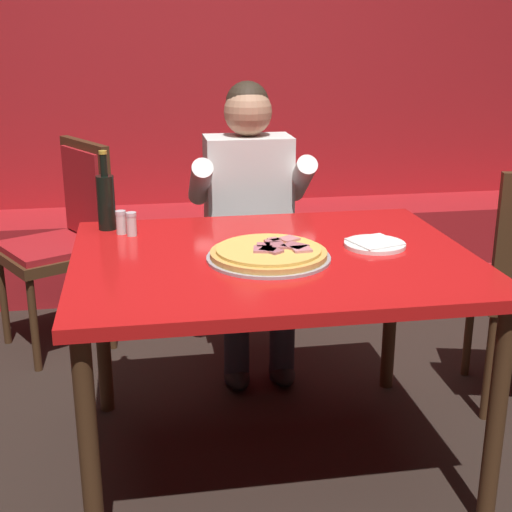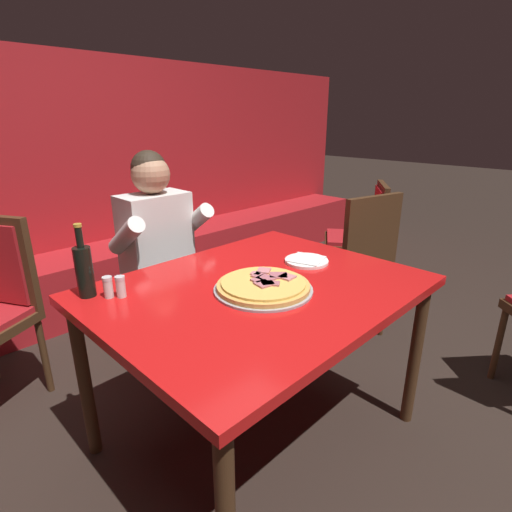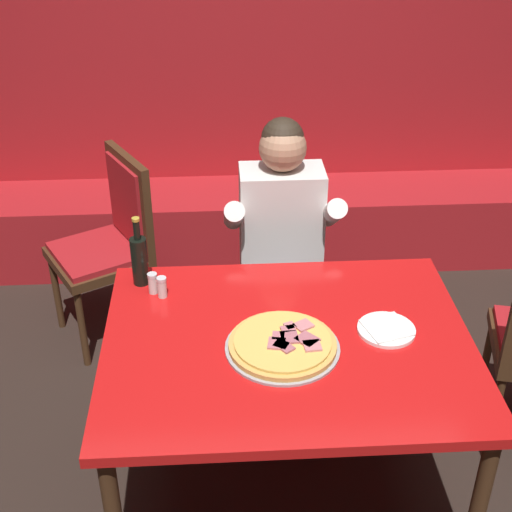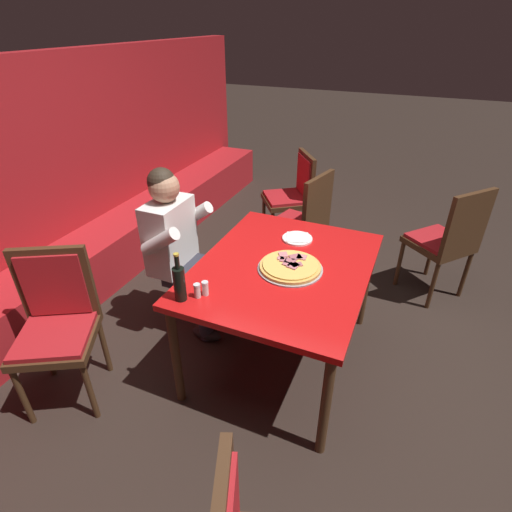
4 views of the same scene
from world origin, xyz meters
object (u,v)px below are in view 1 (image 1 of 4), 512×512
object	(u,v)px
shaker_parmesan	(132,225)
pizza	(269,254)
diner_seated_blue_shirt	(251,215)
shaker_oregano	(121,223)
main_dining_table	(273,276)
dining_chair_near_right	(67,231)
beer_bottle	(106,200)
plate_white_paper	(375,244)

from	to	relation	value
shaker_parmesan	pizza	bearing A→B (deg)	-38.86
diner_seated_blue_shirt	shaker_oregano	bearing A→B (deg)	-139.92
main_dining_table	diner_seated_blue_shirt	xyz separation A→B (m)	(0.06, 0.80, 0.00)
shaker_parmesan	dining_chair_near_right	distance (m)	0.95
main_dining_table	pizza	distance (m)	0.11
main_dining_table	dining_chair_near_right	bearing A→B (deg)	123.73
beer_bottle	shaker_parmesan	xyz separation A→B (m)	(0.09, -0.10, -0.07)
diner_seated_blue_shirt	dining_chair_near_right	xyz separation A→B (m)	(-0.83, 0.36, -0.14)
plate_white_paper	dining_chair_near_right	distance (m)	1.62
diner_seated_blue_shirt	pizza	bearing A→B (deg)	-95.31
shaker_oregano	shaker_parmesan	bearing A→B (deg)	-38.72
shaker_oregano	dining_chair_near_right	bearing A→B (deg)	108.61
beer_bottle	shaker_oregano	xyz separation A→B (m)	(0.05, -0.07, -0.07)
shaker_oregano	dining_chair_near_right	world-z (taller)	dining_chair_near_right
main_dining_table	diner_seated_blue_shirt	world-z (taller)	diner_seated_blue_shirt
dining_chair_near_right	beer_bottle	bearing A→B (deg)	-73.26
pizza	shaker_parmesan	distance (m)	0.56
diner_seated_blue_shirt	shaker_parmesan	bearing A→B (deg)	-136.17
main_dining_table	pizza	world-z (taller)	pizza
pizza	dining_chair_near_right	size ratio (longest dim) A/B	0.41
diner_seated_blue_shirt	dining_chair_near_right	size ratio (longest dim) A/B	1.29
plate_white_paper	shaker_parmesan	xyz separation A→B (m)	(-0.82, 0.27, 0.03)
shaker_parmesan	diner_seated_blue_shirt	size ratio (longest dim) A/B	0.07
shaker_parmesan	main_dining_table	bearing A→B (deg)	-33.36
beer_bottle	dining_chair_near_right	bearing A→B (deg)	106.74
main_dining_table	dining_chair_near_right	size ratio (longest dim) A/B	1.33
plate_white_paper	diner_seated_blue_shirt	bearing A→B (deg)	111.59
diner_seated_blue_shirt	dining_chair_near_right	distance (m)	0.92
dining_chair_near_right	main_dining_table	bearing A→B (deg)	-56.27
shaker_oregano	shaker_parmesan	distance (m)	0.05
dining_chair_near_right	shaker_oregano	bearing A→B (deg)	-71.39
pizza	shaker_oregano	bearing A→B (deg)	141.15
pizza	main_dining_table	bearing A→B (deg)	65.22
pizza	beer_bottle	distance (m)	0.70
plate_white_paper	dining_chair_near_right	bearing A→B (deg)	135.05
shaker_oregano	dining_chair_near_right	distance (m)	0.91
beer_bottle	dining_chair_near_right	distance (m)	0.85
shaker_parmesan	diner_seated_blue_shirt	xyz separation A→B (m)	(0.51, 0.49, -0.11)
shaker_oregano	diner_seated_blue_shirt	distance (m)	0.73
shaker_parmesan	dining_chair_near_right	world-z (taller)	dining_chair_near_right
main_dining_table	pizza	xyz separation A→B (m)	(-0.02, -0.05, 0.10)
plate_white_paper	shaker_oregano	size ratio (longest dim) A/B	2.44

